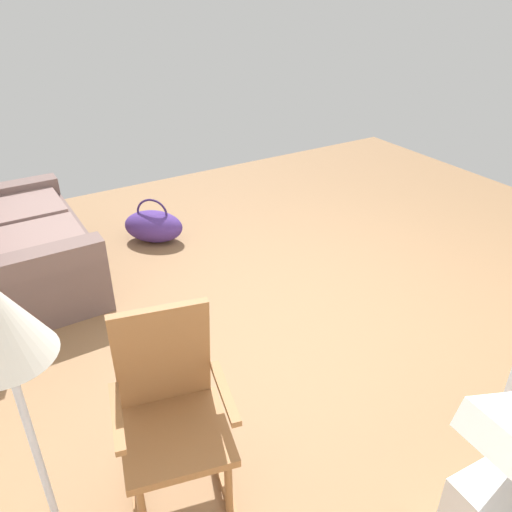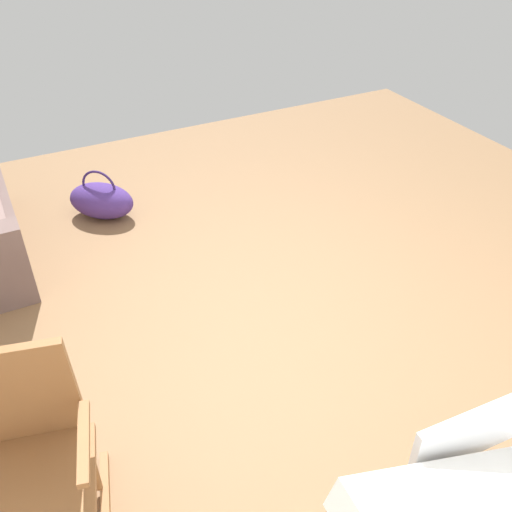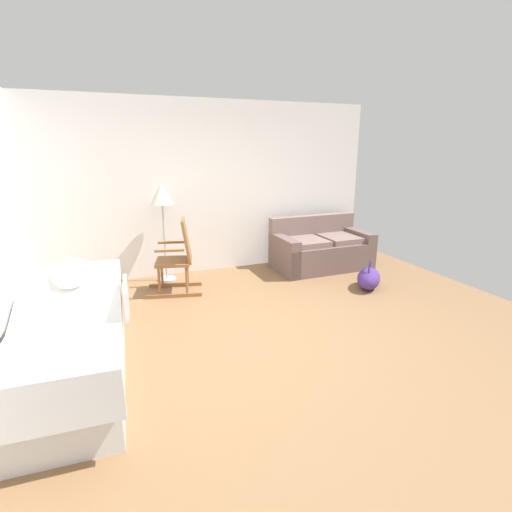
# 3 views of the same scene
# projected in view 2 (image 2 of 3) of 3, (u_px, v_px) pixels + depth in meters

# --- Properties ---
(ground_plane) EXTENTS (6.64, 6.64, 0.00)m
(ground_plane) POSITION_uv_depth(u_px,v_px,m) (296.00, 317.00, 3.72)
(ground_plane) COLOR olive
(rocking_chair) EXTENTS (0.85, 0.63, 1.05)m
(rocking_chair) POSITION_uv_depth(u_px,v_px,m) (33.00, 458.00, 2.28)
(rocking_chair) COLOR brown
(rocking_chair) RESTS_ON ground
(duffel_bag) EXTENTS (0.61, 0.63, 0.43)m
(duffel_bag) POSITION_uv_depth(u_px,v_px,m) (101.00, 200.00, 4.67)
(duffel_bag) COLOR #472D7A
(duffel_bag) RESTS_ON ground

